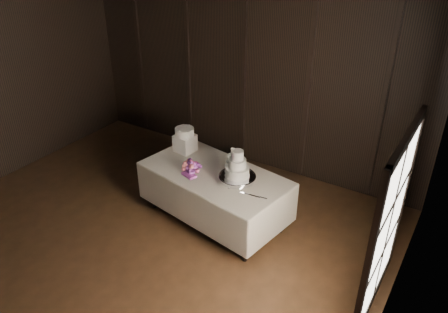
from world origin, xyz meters
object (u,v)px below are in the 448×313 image
cake_stand (237,179)px  small_cake (185,132)px  bouquet (191,166)px  wedding_cake (235,166)px  box_pedestal (185,143)px  display_table (215,194)px

cake_stand → small_cake: (-1.07, 0.33, 0.26)m
bouquet → wedding_cake: bearing=7.2°
cake_stand → box_pedestal: 1.12m
display_table → small_cake: size_ratio=7.90×
wedding_cake → small_cake: 1.10m
box_pedestal → small_cake: bearing=0.0°
wedding_cake → box_pedestal: bearing=174.8°
display_table → box_pedestal: bearing=166.6°
bouquet → small_cake: small_cake is taller
wedding_cake → small_cake: wedding_cake is taller
wedding_cake → cake_stand: bearing=42.7°
cake_stand → box_pedestal: size_ratio=1.86×
wedding_cake → box_pedestal: wedding_cake is taller
bouquet → small_cake: (-0.41, 0.42, 0.23)m
box_pedestal → cake_stand: bearing=-17.0°
display_table → cake_stand: 0.54m
wedding_cake → box_pedestal: size_ratio=1.38×
wedding_cake → bouquet: wedding_cake is taller
small_cake → box_pedestal: bearing=0.0°
display_table → wedding_cake: 0.67m
small_cake → display_table: bearing=-22.9°
small_cake → bouquet: bearing=-45.7°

